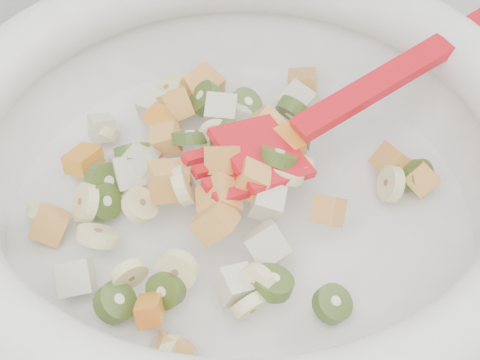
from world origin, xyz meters
TOP-DOWN VIEW (x-y plane):
  - mixing_bowl at (-0.02, 1.50)m, footprint 0.43×0.40m

SIDE VIEW (x-z plane):
  - mixing_bowl at x=-0.02m, z-range 0.90..1.02m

